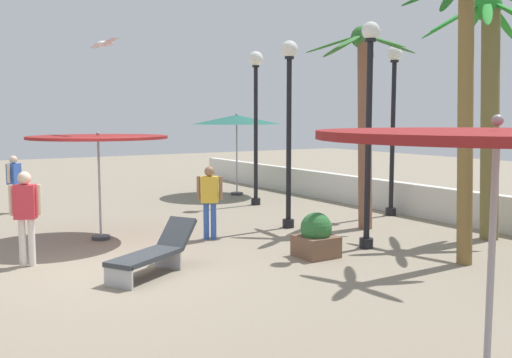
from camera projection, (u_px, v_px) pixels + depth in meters
The scene contains 18 objects.
ground_plane at pixel (110, 268), 10.10m from camera, with size 56.00×56.00×0.00m, color gray.
boundary_wall at pixel (443, 204), 14.62m from camera, with size 25.20×0.30×0.85m, color silver.
patio_umbrella_0 at pixel (237, 120), 19.27m from camera, with size 3.01×3.01×2.77m.
patio_umbrella_1 at pixel (98, 140), 12.22m from camera, with size 2.94×2.94×2.33m.
patio_umbrella_4 at pixel (496, 157), 3.96m from camera, with size 2.49×2.49×2.67m.
palm_tree_0 at pixel (464, 85), 10.16m from camera, with size 2.04×1.99×5.24m.
palm_tree_1 at pixel (364, 103), 13.48m from camera, with size 2.65×2.48×4.76m.
palm_tree_2 at pixel (489, 87), 12.28m from camera, with size 2.66×2.75×5.30m.
lamp_post_0 at pixel (256, 102), 17.02m from camera, with size 0.44×0.44×4.56m.
lamp_post_1 at pixel (393, 109), 15.20m from camera, with size 0.39×0.39×4.48m.
lamp_post_2 at pixel (369, 115), 11.35m from camera, with size 0.36×0.36×4.49m.
lamp_post_3 at pixel (289, 109), 13.48m from camera, with size 0.40×0.40×4.41m.
lounge_chair_0 at pixel (154, 252), 9.67m from camera, with size 1.44×1.90×0.84m.
guest_0 at pixel (210, 195), 12.38m from camera, with size 0.40×0.48×1.59m.
guest_1 at pixel (14, 179), 15.77m from camera, with size 0.43×0.42×1.59m.
guest_2 at pixel (26, 209), 10.13m from camera, with size 0.37×0.51×1.69m.
seagull_0 at pixel (105, 43), 12.77m from camera, with size 1.34×0.38×0.14m.
planter at pixel (316, 237), 10.88m from camera, with size 0.70×0.70×0.85m.
Camera 1 is at (9.73, -3.06, 2.65)m, focal length 40.33 mm.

